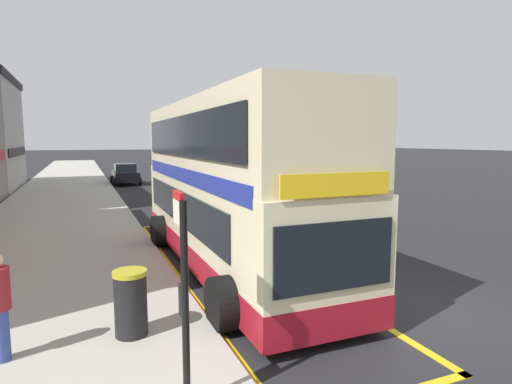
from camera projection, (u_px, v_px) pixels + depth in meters
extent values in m
plane|color=black|center=(154.00, 179.00, 37.87)|extent=(260.00, 260.00, 0.00)
cube|color=#A39E93|center=(69.00, 181.00, 35.20)|extent=(6.00, 76.00, 0.14)
cube|color=beige|center=(228.00, 217.00, 11.34)|extent=(2.42, 10.34, 2.30)
cube|color=beige|center=(227.00, 138.00, 11.09)|extent=(2.39, 10.13, 1.90)
cube|color=maroon|center=(228.00, 248.00, 11.45)|extent=(2.44, 10.36, 0.60)
cube|color=navy|center=(228.00, 173.00, 11.20)|extent=(2.45, 9.51, 0.36)
cube|color=black|center=(179.00, 206.00, 11.21)|extent=(0.04, 8.27, 0.90)
cube|color=black|center=(181.00, 136.00, 10.62)|extent=(0.04, 9.10, 1.00)
cube|color=black|center=(335.00, 256.00, 6.55)|extent=(2.13, 0.04, 1.10)
cube|color=yellow|center=(337.00, 185.00, 6.42)|extent=(1.93, 0.04, 0.36)
cylinder|color=black|center=(226.00, 303.00, 7.54)|extent=(0.56, 1.00, 1.00)
cylinder|color=black|center=(348.00, 284.00, 8.53)|extent=(0.56, 1.00, 1.00)
cylinder|color=black|center=(161.00, 231.00, 13.56)|extent=(0.56, 1.00, 1.00)
cylinder|color=black|center=(237.00, 225.00, 14.55)|extent=(0.56, 1.00, 1.00)
cube|color=gold|center=(176.00, 273.00, 10.82)|extent=(0.16, 12.79, 0.01)
cube|color=gold|center=(278.00, 261.00, 11.92)|extent=(0.16, 12.79, 0.01)
cube|color=gold|center=(179.00, 224.00, 17.16)|extent=(3.06, 0.16, 0.01)
cylinder|color=black|center=(185.00, 307.00, 5.02)|extent=(0.09, 0.09, 2.57)
cube|color=silver|center=(179.00, 212.00, 5.12)|extent=(0.05, 0.42, 0.30)
cube|color=red|center=(178.00, 196.00, 5.10)|extent=(0.05, 0.42, 0.10)
cube|color=black|center=(183.00, 302.00, 5.11)|extent=(0.06, 0.28, 0.40)
cube|color=black|center=(18.00, 152.00, 30.01)|extent=(0.08, 8.34, 0.56)
cube|color=#196066|center=(164.00, 161.00, 58.03)|extent=(1.76, 4.20, 0.72)
cube|color=black|center=(164.00, 156.00, 57.86)|extent=(1.52, 1.90, 0.60)
cylinder|color=black|center=(156.00, 163.00, 58.91)|extent=(0.22, 0.60, 0.60)
cylinder|color=black|center=(169.00, 163.00, 59.62)|extent=(0.22, 0.60, 0.60)
cylinder|color=black|center=(159.00, 164.00, 56.52)|extent=(0.22, 0.60, 0.60)
cylinder|color=black|center=(173.00, 164.00, 57.24)|extent=(0.22, 0.60, 0.60)
cube|color=black|center=(125.00, 176.00, 32.96)|extent=(1.76, 4.20, 0.72)
cube|color=black|center=(125.00, 167.00, 32.79)|extent=(1.52, 1.90, 0.60)
cylinder|color=black|center=(112.00, 179.00, 33.84)|extent=(0.22, 0.60, 0.60)
cylinder|color=black|center=(136.00, 179.00, 34.56)|extent=(0.22, 0.60, 0.60)
cylinder|color=black|center=(114.00, 182.00, 31.46)|extent=(0.22, 0.60, 0.60)
cylinder|color=black|center=(140.00, 181.00, 32.17)|extent=(0.22, 0.60, 0.60)
cube|color=#B2B5BA|center=(188.00, 166.00, 45.45)|extent=(1.76, 4.20, 0.72)
cube|color=black|center=(189.00, 160.00, 45.28)|extent=(1.52, 1.90, 0.60)
cylinder|color=black|center=(177.00, 169.00, 46.33)|extent=(0.22, 0.60, 0.60)
cylinder|color=black|center=(194.00, 169.00, 47.04)|extent=(0.22, 0.60, 0.60)
cylinder|color=black|center=(183.00, 170.00, 43.94)|extent=(0.22, 0.60, 0.60)
cylinder|color=black|center=(200.00, 170.00, 44.65)|extent=(0.22, 0.60, 0.60)
cube|color=black|center=(222.00, 174.00, 34.47)|extent=(1.76, 4.20, 0.72)
cube|color=black|center=(223.00, 166.00, 34.30)|extent=(1.52, 1.90, 0.60)
cylinder|color=black|center=(207.00, 178.00, 35.35)|extent=(0.22, 0.60, 0.60)
cylinder|color=black|center=(228.00, 177.00, 36.06)|extent=(0.22, 0.60, 0.60)
cylinder|color=black|center=(216.00, 180.00, 32.96)|extent=(0.22, 0.60, 0.60)
cylinder|color=black|center=(239.00, 180.00, 33.67)|extent=(0.22, 0.60, 0.60)
cylinder|color=#33478C|center=(1.00, 335.00, 6.23)|extent=(0.24, 0.24, 0.79)
cylinder|color=black|center=(131.00, 305.00, 7.04)|extent=(0.54, 0.54, 1.03)
cylinder|color=#A5991E|center=(130.00, 273.00, 6.98)|extent=(0.56, 0.56, 0.08)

